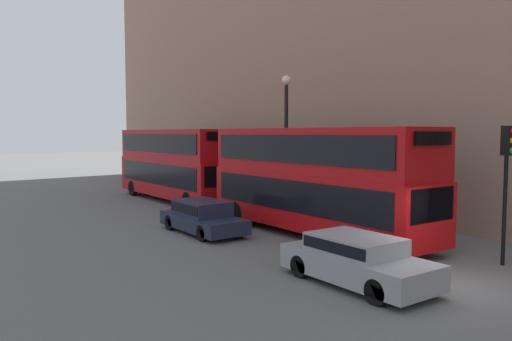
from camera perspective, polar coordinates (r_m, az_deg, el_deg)
ground_plane at (r=14.64m, az=20.32°, el=-12.14°), size 200.00×200.00×0.00m
bus_leading at (r=19.86m, az=6.72°, el=-0.68°), size 2.59×10.84×4.27m
bus_second_in_queue at (r=30.21m, az=-9.23°, el=1.00°), size 2.59×10.93×4.28m
car_dark_sedan at (r=13.90m, az=11.44°, el=-9.83°), size 1.88×4.36×1.32m
car_hatchback at (r=20.53m, az=-6.13°, el=-5.17°), size 1.82×4.35×1.33m
traffic_light at (r=16.99m, az=26.74°, el=0.48°), size 0.30×0.36×4.30m
street_lamp at (r=23.86m, az=3.47°, el=4.52°), size 0.44×0.44×6.79m
pedestrian at (r=26.05m, az=2.83°, el=-2.90°), size 0.36×0.36×1.75m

